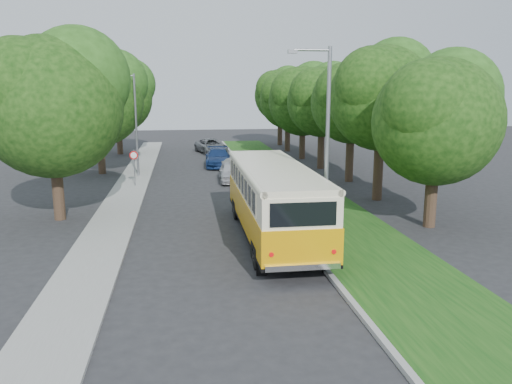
{
  "coord_description": "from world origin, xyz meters",
  "views": [
    {
      "loc": [
        -1.35,
        -21.41,
        6.4
      ],
      "look_at": [
        2.15,
        2.08,
        1.5
      ],
      "focal_mm": 35.0,
      "sensor_mm": 36.0,
      "label": 1
    }
  ],
  "objects": [
    {
      "name": "car_grey",
      "position": [
        1.61,
        29.5,
        0.72
      ],
      "size": [
        3.51,
        5.56,
        1.43
      ],
      "primitive_type": "imported",
      "rotation": [
        0.0,
        0.0,
        0.24
      ],
      "color": "slate",
      "rests_on": "ground"
    },
    {
      "name": "grass_verge",
      "position": [
        5.95,
        5.0,
        0.07
      ],
      "size": [
        4.5,
        70.0,
        0.13
      ],
      "primitive_type": "cube",
      "color": "#134512",
      "rests_on": "ground"
    },
    {
      "name": "lamppost_near",
      "position": [
        4.21,
        -2.5,
        4.37
      ],
      "size": [
        1.71,
        0.16,
        8.0
      ],
      "color": "gray",
      "rests_on": "ground"
    },
    {
      "name": "car_silver",
      "position": [
        2.03,
        13.07,
        0.69
      ],
      "size": [
        1.8,
        4.11,
        1.38
      ],
      "primitive_type": "imported",
      "rotation": [
        0.0,
        0.0,
        -0.04
      ],
      "color": "silver",
      "rests_on": "ground"
    },
    {
      "name": "sidewalk",
      "position": [
        -4.8,
        5.0,
        0.06
      ],
      "size": [
        2.2,
        70.0,
        0.12
      ],
      "primitive_type": "cube",
      "color": "gray",
      "rests_on": "ground"
    },
    {
      "name": "lamppost_far",
      "position": [
        -4.7,
        16.0,
        4.12
      ],
      "size": [
        1.71,
        0.16,
        7.5
      ],
      "color": "gray",
      "rests_on": "ground"
    },
    {
      "name": "treeline",
      "position": [
        3.15,
        17.99,
        5.93
      ],
      "size": [
        24.27,
        41.91,
        9.46
      ],
      "color": "#332319",
      "rests_on": "ground"
    },
    {
      "name": "car_blue",
      "position": [
        1.65,
        20.43,
        0.75
      ],
      "size": [
        2.35,
        5.26,
        1.5
      ],
      "primitive_type": "imported",
      "rotation": [
        0.0,
        0.0,
        -0.05
      ],
      "color": "navy",
      "rests_on": "ground"
    },
    {
      "name": "curb",
      "position": [
        3.6,
        5.0,
        0.07
      ],
      "size": [
        0.2,
        70.0,
        0.15
      ],
      "primitive_type": "cube",
      "color": "gray",
      "rests_on": "ground"
    },
    {
      "name": "warning_sign",
      "position": [
        -4.5,
        11.98,
        1.71
      ],
      "size": [
        0.56,
        0.1,
        2.5
      ],
      "color": "gray",
      "rests_on": "ground"
    },
    {
      "name": "vintage_bus",
      "position": [
        2.47,
        -0.83,
        1.65
      ],
      "size": [
        2.91,
        11.09,
        3.29
      ],
      "primitive_type": null,
      "rotation": [
        0.0,
        0.0,
        -0.0
      ],
      "color": "#EFA207",
      "rests_on": "ground"
    },
    {
      "name": "car_white",
      "position": [
        3.0,
        15.07,
        0.68
      ],
      "size": [
        2.77,
        4.36,
        1.36
      ],
      "primitive_type": "imported",
      "rotation": [
        0.0,
        0.0,
        0.35
      ],
      "color": "silver",
      "rests_on": "ground"
    },
    {
      "name": "ground",
      "position": [
        0.0,
        0.0,
        0.0
      ],
      "size": [
        120.0,
        120.0,
        0.0
      ],
      "primitive_type": "plane",
      "color": "#272729",
      "rests_on": "ground"
    }
  ]
}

